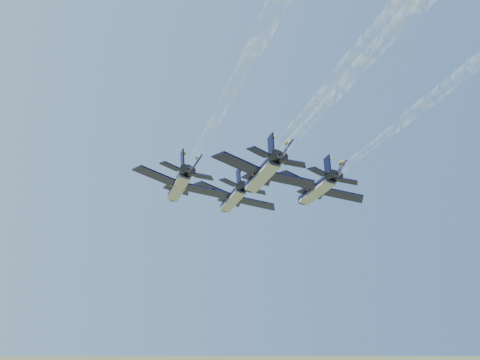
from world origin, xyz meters
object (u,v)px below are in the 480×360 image
jet_right (317,189)px  jet_slot (262,174)px  jet_lead (233,198)px  jet_left (179,185)px

jet_right → jet_slot: size_ratio=1.00×
jet_lead → jet_slot: size_ratio=1.00×
jet_lead → jet_left: 13.93m
jet_right → jet_lead: bearing=129.6°
jet_lead → jet_right: 13.85m
jet_lead → jet_left: (-12.25, -6.64, 0.00)m
jet_lead → jet_right: (4.17, -13.20, 0.00)m
jet_right → jet_slot: bearing=-132.7°
jet_left → jet_right: bearing=0.3°
jet_lead → jet_right: size_ratio=1.00×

